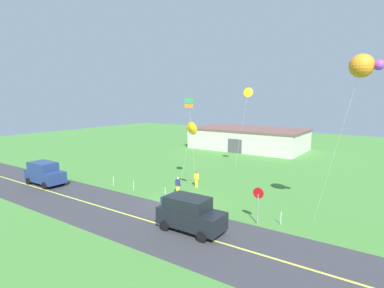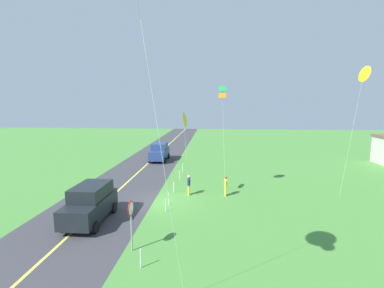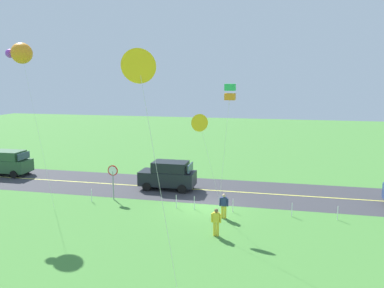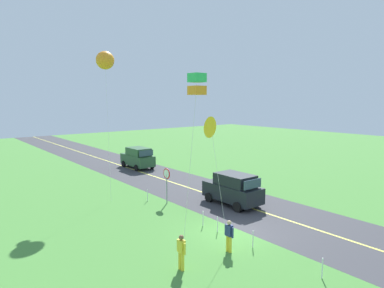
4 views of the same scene
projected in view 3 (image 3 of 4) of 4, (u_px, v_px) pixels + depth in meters
name	position (u px, v px, depth m)	size (l,w,h in m)	color
ground_plane	(204.00, 207.00, 27.08)	(120.00, 120.00, 0.10)	#478438
asphalt_road	(214.00, 190.00, 30.92)	(120.00, 7.00, 0.00)	#38383D
road_centre_stripe	(214.00, 190.00, 30.92)	(120.00, 0.16, 0.00)	#E5E04C
car_suv_foreground	(168.00, 175.00, 31.15)	(4.40, 2.12, 2.24)	black
car_parked_east_far	(7.00, 162.00, 35.72)	(4.40, 2.12, 2.24)	#2D5633
stop_sign	(113.00, 176.00, 28.33)	(0.76, 0.08, 2.56)	gray
person_adult_near	(224.00, 205.00, 24.68)	(0.58, 0.22, 1.60)	yellow
person_adult_companion	(216.00, 221.00, 21.90)	(0.58, 0.22, 1.60)	yellow
kite_red_low	(200.00, 123.00, 24.36)	(2.17, 0.45, 6.57)	silver
kite_blue_mid	(230.00, 92.00, 20.91)	(0.91, 0.64, 8.47)	silver
kite_yellow_high	(139.00, 67.00, 12.05)	(1.97, 0.58, 9.72)	silver
kite_green_far	(21.00, 53.00, 26.20)	(3.56, 1.66, 11.11)	silver
fence_post_0	(338.00, 213.00, 24.45)	(0.05, 0.05, 0.90)	silver
fence_post_1	(292.00, 210.00, 25.05)	(0.05, 0.05, 0.90)	silver
fence_post_2	(233.00, 206.00, 25.88)	(0.05, 0.05, 0.90)	silver
fence_post_3	(194.00, 203.00, 26.44)	(0.05, 0.05, 0.90)	silver
fence_post_4	(176.00, 202.00, 26.71)	(0.05, 0.05, 0.90)	silver
fence_post_5	(91.00, 195.00, 28.08)	(0.05, 0.05, 0.90)	silver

